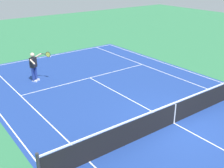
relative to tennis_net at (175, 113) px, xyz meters
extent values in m
plane|color=#2D7247|center=(0.00, 0.00, -0.49)|extent=(60.00, 60.00, 0.00)
cube|color=navy|center=(0.00, 0.00, -0.49)|extent=(24.20, 11.40, 0.00)
cube|color=white|center=(11.90, 0.00, -0.49)|extent=(0.05, 11.00, 0.01)
cube|color=white|center=(0.00, 4.11, -0.49)|extent=(23.80, 0.05, 0.01)
cube|color=white|center=(6.40, 0.00, -0.49)|extent=(0.05, 8.22, 0.01)
cube|color=white|center=(0.00, 0.00, -0.49)|extent=(12.80, 0.05, 0.01)
cube|color=white|center=(11.75, 0.00, -0.49)|extent=(0.30, 0.05, 0.01)
cube|color=black|center=(0.00, 0.00, -0.05)|extent=(0.02, 11.60, 0.88)
cube|color=white|center=(0.00, 0.00, 0.46)|extent=(0.04, 11.60, 0.06)
cube|color=white|center=(0.00, 0.00, -0.05)|extent=(0.04, 0.06, 0.88)
cylinder|color=navy|center=(7.80, 2.84, -0.04)|extent=(0.15, 0.15, 0.74)
cube|color=white|center=(7.75, 2.80, -0.45)|extent=(0.30, 0.24, 0.09)
cylinder|color=navy|center=(7.93, 2.63, -0.04)|extent=(0.15, 0.15, 0.74)
cube|color=white|center=(7.88, 2.60, -0.45)|extent=(0.30, 0.24, 0.09)
cube|color=black|center=(7.86, 2.73, 0.61)|extent=(0.41, 0.45, 0.56)
sphere|color=beige|center=(7.86, 2.73, 1.04)|extent=(0.23, 0.23, 0.23)
cylinder|color=beige|center=(7.56, 2.88, 0.74)|extent=(0.42, 0.18, 0.26)
cylinder|color=beige|center=(7.87, 2.40, 0.94)|extent=(0.33, 0.38, 0.30)
cylinder|color=#232326|center=(7.63, 2.18, 1.05)|extent=(0.26, 0.18, 0.04)
torus|color=#232326|center=(7.39, 2.03, 1.05)|extent=(0.28, 0.19, 0.31)
cylinder|color=#C6D84C|center=(7.39, 2.03, 1.05)|extent=(0.23, 0.15, 0.27)
camera|label=1|loc=(-6.37, 7.93, 5.34)|focal=44.28mm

